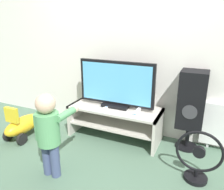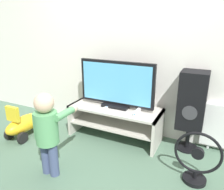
{
  "view_description": "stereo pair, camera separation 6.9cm",
  "coord_description": "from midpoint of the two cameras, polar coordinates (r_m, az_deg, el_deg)",
  "views": [
    {
      "loc": [
        1.12,
        -2.28,
        1.55
      ],
      "look_at": [
        0.0,
        0.16,
        0.66
      ],
      "focal_mm": 35.0,
      "sensor_mm": 36.0,
      "label": 1
    },
    {
      "loc": [
        1.18,
        -2.25,
        1.55
      ],
      "look_at": [
        0.0,
        0.16,
        0.66
      ],
      "focal_mm": 35.0,
      "sensor_mm": 36.0,
      "label": 2
    }
  ],
  "objects": [
    {
      "name": "remote_secondary",
      "position": [
        2.95,
        -2.12,
        -3.25
      ],
      "size": [
        0.06,
        0.13,
        0.03
      ],
      "color": "white",
      "rests_on": "tv_stand"
    },
    {
      "name": "tv_stand",
      "position": [
        3.04,
        0.16,
        -5.8
      ],
      "size": [
        1.26,
        0.52,
        0.45
      ],
      "color": "beige",
      "rests_on": "ground_plane"
    },
    {
      "name": "ground_plane",
      "position": [
        2.98,
        -1.96,
        -12.99
      ],
      "size": [
        16.0,
        16.0,
        0.0
      ],
      "primitive_type": "plane",
      "color": "#4C6B56"
    },
    {
      "name": "game_console",
      "position": [
        2.79,
        5.95,
        -4.36
      ],
      "size": [
        0.04,
        0.19,
        0.05
      ],
      "color": "white",
      "rests_on": "tv_stand"
    },
    {
      "name": "wall_back",
      "position": [
        3.1,
        2.86,
        13.73
      ],
      "size": [
        10.0,
        0.06,
        2.6
      ],
      "color": "silver",
      "rests_on": "ground_plane"
    },
    {
      "name": "child",
      "position": [
        2.32,
        -16.97,
        -8.47
      ],
      "size": [
        0.35,
        0.51,
        0.91
      ],
      "color": "#3F4C72",
      "rests_on": "ground_plane"
    },
    {
      "name": "speaker_tower",
      "position": [
        2.82,
        19.45,
        -1.56
      ],
      "size": [
        0.31,
        0.31,
        1.02
      ],
      "color": "black",
      "rests_on": "ground_plane"
    },
    {
      "name": "floor_fan",
      "position": [
        2.43,
        20.79,
        -15.32
      ],
      "size": [
        0.46,
        0.24,
        0.56
      ],
      "color": "black",
      "rests_on": "ground_plane"
    },
    {
      "name": "television",
      "position": [
        2.91,
        0.36,
        2.66
      ],
      "size": [
        1.05,
        0.2,
        0.63
      ],
      "color": "black",
      "rests_on": "tv_stand"
    },
    {
      "name": "ride_on_toy",
      "position": [
        3.34,
        -22.76,
        -7.2
      ],
      "size": [
        0.29,
        0.62,
        0.51
      ],
      "color": "gold",
      "rests_on": "ground_plane"
    },
    {
      "name": "remote_primary",
      "position": [
        3.05,
        -8.49,
        -2.72
      ],
      "size": [
        0.05,
        0.13,
        0.03
      ],
      "color": "white",
      "rests_on": "tv_stand"
    }
  ]
}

